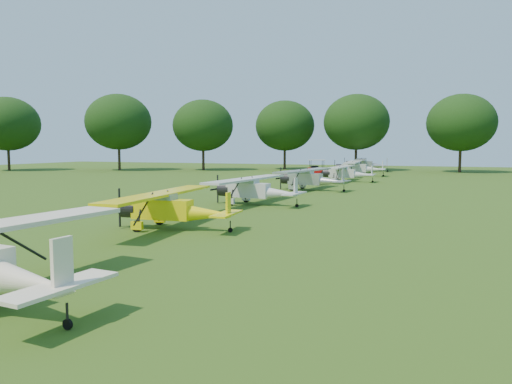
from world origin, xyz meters
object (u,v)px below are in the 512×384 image
aircraft_4 (310,177)px  aircraft_6 (358,167)px  golf_cart (316,169)px  aircraft_2 (171,206)px  aircraft_7 (365,163)px  aircraft_5 (346,172)px  aircraft_3 (254,188)px

aircraft_4 → aircraft_6: size_ratio=0.96×
aircraft_4 → golf_cart: (-6.37, 27.39, -0.52)m
aircraft_4 → aircraft_2: bearing=-84.4°
aircraft_4 → aircraft_7: size_ratio=0.93×
aircraft_6 → aircraft_7: (-0.95, 12.47, 0.04)m
aircraft_5 → golf_cart: golf_cart is taller
aircraft_7 → aircraft_3: bearing=-97.4°
golf_cart → aircraft_5: bearing=-88.8°
aircraft_4 → golf_cart: size_ratio=3.78×
aircraft_2 → aircraft_3: size_ratio=0.97×
aircraft_6 → aircraft_2: bearing=-95.7°
aircraft_2 → aircraft_4: (0.75, 23.77, 0.07)m
aircraft_4 → aircraft_5: 12.46m
aircraft_2 → aircraft_5: (1.71, 36.19, -0.02)m
aircraft_2 → golf_cart: size_ratio=3.56×
aircraft_6 → golf_cart: (-6.71, 3.37, -0.57)m
aircraft_5 → aircraft_6: bearing=93.9°
aircraft_2 → aircraft_5: aircraft_2 is taller
aircraft_3 → aircraft_4: 12.63m
aircraft_3 → aircraft_6: (1.02, 36.64, 0.09)m
golf_cart → aircraft_2: bearing=-108.6°
aircraft_5 → aircraft_3: bearing=-92.9°
aircraft_2 → aircraft_3: bearing=84.6°
aircraft_4 → aircraft_3: bearing=-85.7°
aircraft_2 → aircraft_3: 11.16m
aircraft_4 → golf_cart: 28.13m
aircraft_6 → aircraft_4: bearing=-95.3°
aircraft_7 → aircraft_2: bearing=-97.5°
aircraft_4 → aircraft_6: aircraft_6 is taller
aircraft_6 → golf_cart: bearing=148.9°
aircraft_4 → aircraft_5: aircraft_4 is taller
aircraft_6 → golf_cart: aircraft_6 is taller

